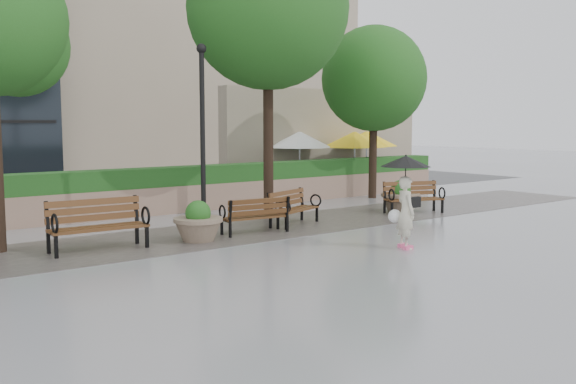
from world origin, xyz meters
TOP-DOWN VIEW (x-y plane):
  - ground at (0.00, 0.00)m, footprint 100.00×100.00m
  - cobble_strip at (0.00, 3.00)m, footprint 28.00×3.20m
  - hedge_wall at (0.00, 7.00)m, footprint 24.00×0.80m
  - cafe_wall at (9.50, 10.00)m, footprint 10.00×0.60m
  - cafe_hedge at (9.00, 7.80)m, footprint 8.00×0.50m
  - asphalt_street at (0.00, 11.00)m, footprint 40.00×7.00m
  - bench_1 at (-3.12, 2.72)m, footprint 2.03×0.88m
  - bench_2 at (0.64, 2.43)m, footprint 1.69×0.83m
  - bench_3 at (2.19, 2.88)m, footprint 1.78×1.21m
  - bench_4 at (6.30, 2.41)m, footprint 1.84×1.24m
  - planter_left at (-0.94, 2.40)m, footprint 1.10×1.10m
  - planter_right at (6.19, 2.83)m, footprint 1.15×1.15m
  - lamppost at (-0.19, 3.44)m, footprint 0.28×0.28m
  - tree_1 at (2.64, 4.49)m, footprint 4.44×4.44m
  - tree_2 at (8.31, 6.01)m, footprint 3.71×3.66m
  - patio_umb_white at (7.47, 9.19)m, footprint 2.50×2.50m
  - patio_umb_yellow_a at (9.37, 8.12)m, footprint 2.50×2.50m
  - patio_umb_yellow_b at (10.58, 8.68)m, footprint 2.50×2.50m
  - pedestrian at (2.13, -0.98)m, footprint 1.07×1.07m

SIDE VIEW (x-z plane):
  - ground at x=0.00m, z-range 0.00..0.00m
  - asphalt_street at x=0.00m, z-range 0.00..0.00m
  - cobble_strip at x=0.00m, z-range 0.00..0.01m
  - bench_2 at x=0.64m, z-range -0.18..0.69m
  - bench_3 at x=2.19m, z-range -0.18..0.71m
  - bench_4 at x=6.30m, z-range -0.19..0.74m
  - bench_1 at x=-3.12m, z-range -0.22..0.85m
  - planter_left at x=-0.94m, z-range -0.10..0.83m
  - planter_right at x=6.19m, z-range -0.11..0.86m
  - cafe_hedge at x=9.00m, z-range 0.00..0.90m
  - hedge_wall at x=0.00m, z-range -0.01..1.34m
  - pedestrian at x=2.13m, z-range 0.21..2.17m
  - patio_umb_white at x=7.47m, z-range 0.84..3.14m
  - patio_umb_yellow_a at x=9.37m, z-range 0.84..3.14m
  - patio_umb_yellow_b at x=10.58m, z-range 0.84..3.14m
  - cafe_wall at x=9.50m, z-range 0.00..4.00m
  - lamppost at x=-0.19m, z-range -0.25..4.27m
  - tree_2 at x=8.31m, z-range 1.07..7.08m
  - tree_1 at x=2.64m, z-range 1.62..9.60m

